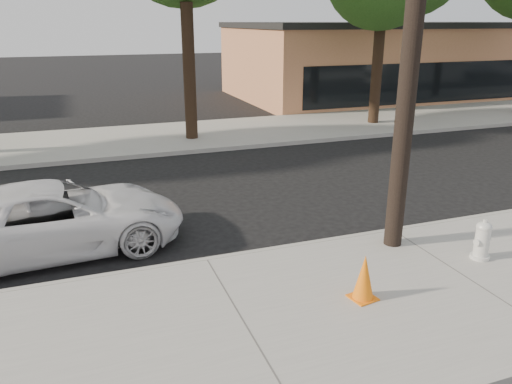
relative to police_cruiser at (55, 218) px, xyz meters
The scene contains 8 objects.
ground 2.70m from the police_cruiser, 10.04° to the left, with size 120.00×120.00×0.00m, color black.
near_sidewalk 4.66m from the police_cruiser, 56.26° to the right, with size 90.00×4.40×0.15m, color gray.
far_sidewalk 9.34m from the police_cruiser, 74.00° to the left, with size 90.00×5.00×0.15m, color gray.
curb_near 3.11m from the police_cruiser, 32.64° to the right, with size 90.00×0.12×0.16m, color #9E9B93.
building_main 24.85m from the police_cruiser, 41.55° to the left, with size 18.00×10.00×4.00m, color #B8734C.
police_cruiser is the anchor object (origin of this frame).
fire_hydrant 8.04m from the police_cruiser, 24.52° to the right, with size 0.39×0.35×0.72m.
traffic_cone 5.94m from the police_cruiser, 40.09° to the right, with size 0.44×0.44×0.75m.
Camera 1 is at (-1.95, -10.18, 4.30)m, focal length 35.00 mm.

